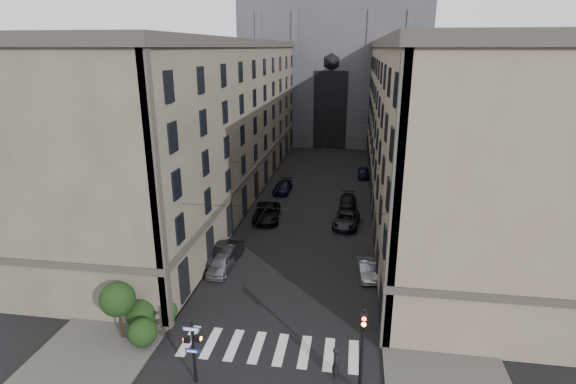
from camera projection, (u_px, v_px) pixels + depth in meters
The scene contains 19 objects.
sidewalk_left at pixel (235, 191), 58.70m from camera, with size 7.00×80.00×0.15m, color #383533.
sidewalk_right at pixel (399, 198), 55.70m from camera, with size 7.00×80.00×0.15m, color #383533.
zebra_crossing at pixel (269, 348), 28.05m from camera, with size 11.00×3.20×0.01m, color beige.
building_left at pixel (210, 119), 56.27m from camera, with size 13.60×60.60×18.85m.
building_right at pixel (431, 124), 52.43m from camera, with size 13.60×60.60×18.85m.
gothic_tower at pixel (335, 48), 88.41m from camera, with size 35.00×23.00×58.00m.
pedestrian_signal_left at pixel (193, 347), 24.55m from camera, with size 1.02×0.38×4.00m.
traffic_light_right at pixel (362, 343), 23.35m from camera, with size 0.34×0.50×5.20m.
shrub_cluster at pixel (135, 312), 28.75m from camera, with size 3.90×4.40×3.90m.
tram_wires at pixel (316, 139), 54.65m from camera, with size 14.00×60.00×0.43m.
car_left_near at pixel (221, 264), 37.46m from camera, with size 1.69×4.19×1.43m, color slate.
car_left_midnear at pixel (225, 254), 38.95m from camera, with size 1.71×4.91×1.62m, color black.
car_left_midfar at pixel (267, 213), 48.81m from camera, with size 2.70×5.85×1.63m, color black.
car_left_far at pixel (283, 187), 58.08m from camera, with size 1.97×4.84×1.40m, color black.
car_right_near at pixel (367, 269), 36.69m from camera, with size 1.36×3.90×1.29m, color slate.
car_right_midnear at pixel (346, 219), 47.09m from camera, with size 2.45×5.31×1.48m, color black.
car_right_midfar at pixel (348, 202), 52.69m from camera, with size 1.90×4.68×1.36m, color black.
car_right_far at pixel (364, 173), 64.73m from camera, with size 1.68×4.19×1.43m, color black.
pedestrian at pixel (336, 363), 25.26m from camera, with size 0.72×0.48×1.99m, color black.
Camera 1 is at (4.73, -18.24, 17.94)m, focal length 28.00 mm.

